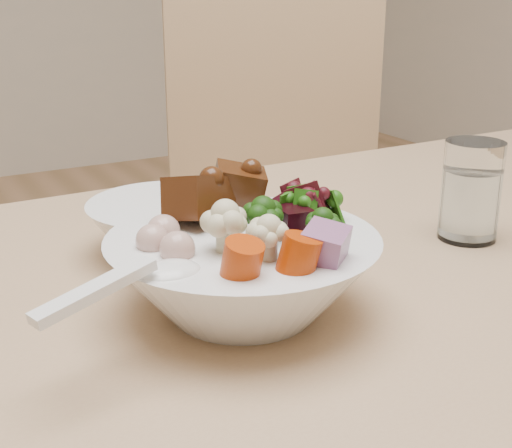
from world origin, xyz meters
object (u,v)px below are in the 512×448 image
water_glass (471,195)px  side_bowl (167,228)px  chair_far (288,215)px  food_bowl (244,268)px

water_glass → side_bowl: 0.32m
chair_far → water_glass: size_ratio=8.71×
chair_far → water_glass: chair_far is taller
water_glass → side_bowl: size_ratio=0.66×
chair_far → food_bowl: size_ratio=4.09×
chair_far → water_glass: 0.63m
food_bowl → water_glass: bearing=7.6°
chair_far → side_bowl: bearing=-115.4°
water_glass → side_bowl: (-0.30, 0.12, -0.02)m
food_bowl → side_bowl: size_ratio=1.41×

